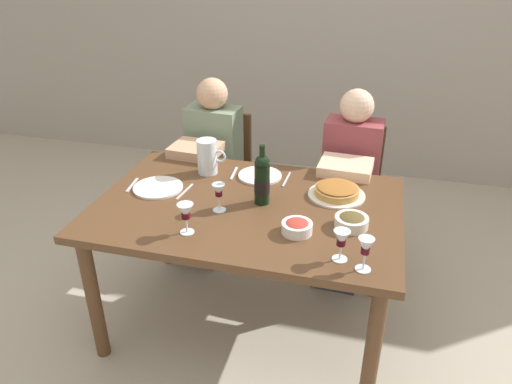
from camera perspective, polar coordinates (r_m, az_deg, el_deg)
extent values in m
plane|color=#B2A893|center=(2.83, -0.90, -15.01)|extent=(8.00, 8.00, 0.00)
cube|color=#A3998E|center=(4.28, 7.43, 20.59)|extent=(8.00, 0.10, 2.80)
cube|color=brown|center=(2.39, -1.03, -1.88)|extent=(1.50, 1.00, 0.04)
cylinder|color=brown|center=(2.54, -18.71, -11.92)|extent=(0.07, 0.07, 0.72)
cylinder|color=brown|center=(2.22, 13.64, -17.91)|extent=(0.07, 0.07, 0.72)
cylinder|color=brown|center=(3.13, -10.77, -2.66)|extent=(0.07, 0.07, 0.72)
cylinder|color=brown|center=(2.88, 14.39, -6.06)|extent=(0.07, 0.07, 0.72)
cylinder|color=black|center=(2.35, 0.72, 0.93)|extent=(0.08, 0.08, 0.20)
sphere|color=black|center=(2.30, 0.74, 3.49)|extent=(0.08, 0.08, 0.08)
cylinder|color=black|center=(2.28, 0.74, 4.63)|extent=(0.03, 0.03, 0.08)
cylinder|color=black|center=(2.35, 0.72, 0.71)|extent=(0.08, 0.08, 0.07)
cylinder|color=silver|center=(2.68, -5.81, 4.19)|extent=(0.11, 0.11, 0.19)
cylinder|color=silver|center=(2.69, -5.78, 3.51)|extent=(0.10, 0.10, 0.12)
torus|color=silver|center=(2.65, -4.32, 4.23)|extent=(0.07, 0.01, 0.07)
cylinder|color=silver|center=(2.49, 9.51, -0.35)|extent=(0.29, 0.29, 0.01)
cylinder|color=#C18E47|center=(2.48, 9.55, 0.11)|extent=(0.23, 0.23, 0.03)
ellipsoid|color=#9E6028|center=(2.47, 9.60, 0.60)|extent=(0.20, 0.20, 0.02)
cylinder|color=white|center=(2.15, 4.88, -4.25)|extent=(0.14, 0.14, 0.05)
ellipsoid|color=#B2382D|center=(2.14, 4.90, -3.85)|extent=(0.11, 0.11, 0.04)
cylinder|color=silver|center=(2.23, 11.25, -3.51)|extent=(0.15, 0.15, 0.05)
ellipsoid|color=brown|center=(2.22, 11.30, -3.11)|extent=(0.13, 0.13, 0.04)
cylinder|color=silver|center=(2.02, 9.88, -7.83)|extent=(0.06, 0.06, 0.00)
cylinder|color=silver|center=(2.00, 9.95, -7.03)|extent=(0.01, 0.01, 0.06)
cone|color=silver|center=(1.96, 10.11, -5.43)|extent=(0.07, 0.07, 0.07)
cylinder|color=#470A14|center=(1.97, 10.07, -5.90)|extent=(0.04, 0.04, 0.02)
cylinder|color=silver|center=(2.33, -4.36, -2.14)|extent=(0.06, 0.06, 0.00)
cylinder|color=silver|center=(2.31, -4.39, -1.30)|extent=(0.01, 0.01, 0.07)
cone|color=silver|center=(2.28, -4.45, 0.21)|extent=(0.06, 0.06, 0.06)
cylinder|color=#470A14|center=(2.29, -4.44, -0.19)|extent=(0.03, 0.03, 0.02)
cylinder|color=silver|center=(2.18, -8.16, -4.72)|extent=(0.06, 0.06, 0.00)
cylinder|color=silver|center=(2.16, -8.23, -3.91)|extent=(0.01, 0.01, 0.07)
cone|color=silver|center=(2.12, -8.35, -2.29)|extent=(0.07, 0.07, 0.07)
cylinder|color=#470A14|center=(2.13, -8.32, -2.76)|extent=(0.04, 0.04, 0.03)
cylinder|color=silver|center=(1.98, 12.56, -8.91)|extent=(0.06, 0.06, 0.00)
cylinder|color=silver|center=(1.96, 12.67, -8.02)|extent=(0.01, 0.01, 0.07)
cone|color=silver|center=(1.92, 12.89, -6.28)|extent=(0.06, 0.06, 0.07)
cylinder|color=#470A14|center=(1.93, 12.83, -6.78)|extent=(0.04, 0.04, 0.03)
cylinder|color=white|center=(2.58, -11.54, 0.52)|extent=(0.26, 0.26, 0.01)
cylinder|color=white|center=(2.65, 0.47, 1.96)|extent=(0.24, 0.24, 0.01)
cube|color=silver|center=(2.64, -14.47, 0.83)|extent=(0.03, 0.16, 0.00)
cube|color=silver|center=(2.52, -8.45, 0.06)|extent=(0.03, 0.18, 0.00)
cube|color=silver|center=(2.63, 3.64, 1.52)|extent=(0.01, 0.18, 0.00)
cube|color=silver|center=(2.69, -2.63, 2.24)|extent=(0.03, 0.16, 0.00)
cube|color=brown|center=(3.35, -4.56, 1.81)|extent=(0.43, 0.43, 0.02)
cube|color=brown|center=(3.42, -3.49, 6.27)|extent=(0.36, 0.05, 0.40)
cylinder|color=brown|center=(3.39, -8.18, -2.57)|extent=(0.04, 0.04, 0.45)
cylinder|color=brown|center=(3.26, -2.80, -3.56)|extent=(0.04, 0.04, 0.45)
cylinder|color=brown|center=(3.65, -5.86, -0.03)|extent=(0.04, 0.04, 0.45)
cylinder|color=brown|center=(3.54, -0.82, -0.85)|extent=(0.04, 0.04, 0.45)
cube|color=gray|center=(3.21, -4.97, 5.68)|extent=(0.35, 0.22, 0.50)
sphere|color=tan|center=(3.10, -5.22, 11.52)|extent=(0.20, 0.20, 0.20)
cube|color=#33333D|center=(3.15, -6.13, 0.22)|extent=(0.33, 0.40, 0.14)
cube|color=#33333D|center=(3.17, -6.99, -5.29)|extent=(0.28, 0.14, 0.40)
cube|color=tan|center=(2.95, -7.15, 4.98)|extent=(0.30, 0.26, 0.06)
cube|color=brown|center=(3.17, 10.89, -0.19)|extent=(0.42, 0.42, 0.02)
cube|color=brown|center=(3.25, 11.68, 4.54)|extent=(0.36, 0.05, 0.40)
cylinder|color=brown|center=(3.16, 7.02, -4.89)|extent=(0.04, 0.04, 0.45)
cylinder|color=brown|center=(3.13, 13.14, -5.83)|extent=(0.04, 0.04, 0.45)
cylinder|color=brown|center=(3.45, 8.16, -1.97)|extent=(0.04, 0.04, 0.45)
cylinder|color=brown|center=(3.42, 13.75, -2.80)|extent=(0.04, 0.04, 0.45)
cube|color=#8E3D42|center=(3.02, 11.26, 3.82)|extent=(0.35, 0.22, 0.50)
sphere|color=beige|center=(2.91, 11.88, 9.95)|extent=(0.20, 0.20, 0.20)
cube|color=#33333D|center=(2.97, 10.31, -2.01)|extent=(0.33, 0.40, 0.14)
cube|color=#33333D|center=(2.98, 9.44, -7.89)|extent=(0.28, 0.13, 0.40)
cube|color=beige|center=(2.74, 10.59, 2.90)|extent=(0.30, 0.26, 0.06)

